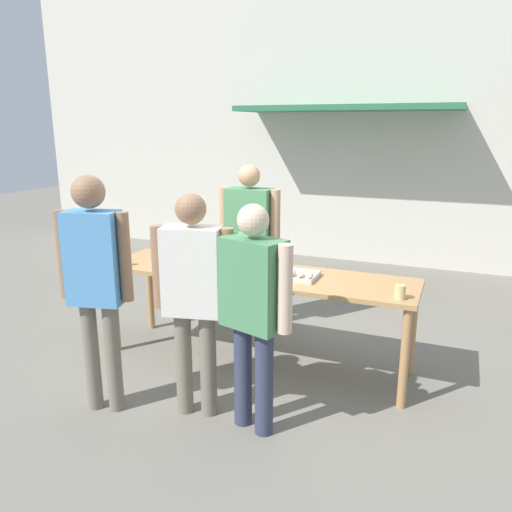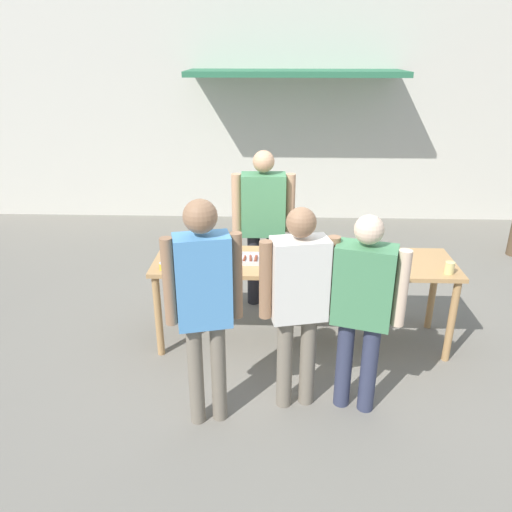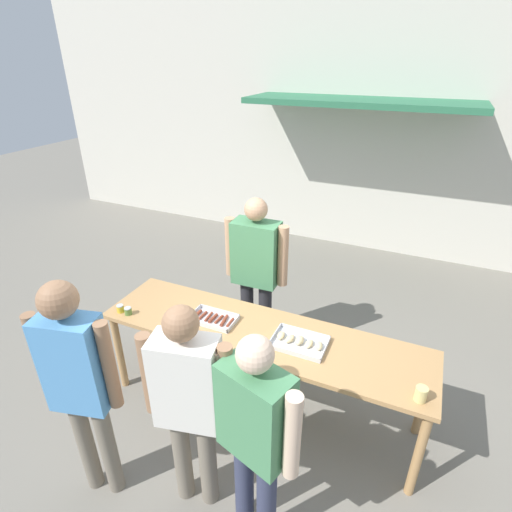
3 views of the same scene
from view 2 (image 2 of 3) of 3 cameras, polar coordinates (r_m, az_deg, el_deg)
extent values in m
plane|color=slate|center=(5.19, 5.10, -9.49)|extent=(24.00, 24.00, 0.00)
cube|color=beige|center=(8.40, 4.34, 19.30)|extent=(12.00, 0.12, 4.50)
cube|color=#2D704C|center=(7.84, 4.52, 20.13)|extent=(3.20, 1.00, 0.08)
cube|color=tan|center=(4.78, 5.46, -0.75)|extent=(2.87, 0.73, 0.04)
cylinder|color=tan|center=(4.83, -11.09, -6.74)|extent=(0.07, 0.07, 0.84)
cylinder|color=tan|center=(4.99, 21.44, -6.96)|extent=(0.07, 0.07, 0.84)
cylinder|color=tan|center=(5.34, -9.72, -3.57)|extent=(0.07, 0.07, 0.84)
cylinder|color=tan|center=(5.49, 19.54, -3.87)|extent=(0.07, 0.07, 0.84)
cube|color=silver|center=(4.75, 0.00, -0.51)|extent=(0.41, 0.25, 0.01)
cube|color=silver|center=(4.63, -0.05, -0.85)|extent=(0.41, 0.01, 0.03)
cube|color=silver|center=(4.85, 0.05, 0.28)|extent=(0.41, 0.01, 0.03)
cube|color=silver|center=(4.75, -2.42, -0.24)|extent=(0.01, 0.25, 0.03)
cube|color=silver|center=(4.74, 2.43, -0.31)|extent=(0.01, 0.25, 0.03)
cylinder|color=brown|center=(4.74, -1.98, -0.32)|extent=(0.04, 0.13, 0.03)
cylinder|color=brown|center=(4.75, -1.32, -0.30)|extent=(0.03, 0.12, 0.02)
cylinder|color=brown|center=(4.75, -0.63, -0.29)|extent=(0.03, 0.14, 0.02)
cylinder|color=brown|center=(4.74, -0.03, -0.32)|extent=(0.04, 0.13, 0.03)
cylinder|color=brown|center=(4.75, 0.62, -0.30)|extent=(0.03, 0.12, 0.02)
cylinder|color=brown|center=(4.75, 1.26, -0.29)|extent=(0.05, 0.15, 0.03)
cylinder|color=brown|center=(4.75, 1.98, -0.32)|extent=(0.03, 0.12, 0.02)
cube|color=silver|center=(4.79, 9.64, -0.64)|extent=(0.44, 0.31, 0.01)
cube|color=silver|center=(4.64, 9.88, -1.15)|extent=(0.44, 0.01, 0.03)
cube|color=silver|center=(4.92, 9.45, 0.29)|extent=(0.44, 0.01, 0.03)
cube|color=silver|center=(4.76, 7.05, -0.37)|extent=(0.01, 0.31, 0.03)
cube|color=silver|center=(4.82, 12.22, -0.44)|extent=(0.01, 0.31, 0.03)
ellipsoid|color=beige|center=(4.77, 7.70, -0.29)|extent=(0.07, 0.11, 0.04)
ellipsoid|color=beige|center=(4.77, 8.69, -0.35)|extent=(0.08, 0.12, 0.04)
ellipsoid|color=beige|center=(4.78, 9.66, -0.27)|extent=(0.07, 0.11, 0.06)
ellipsoid|color=beige|center=(4.80, 10.62, -0.37)|extent=(0.06, 0.11, 0.04)
ellipsoid|color=beige|center=(4.81, 11.58, -0.31)|extent=(0.08, 0.11, 0.05)
cylinder|color=gold|center=(4.63, -10.61, -1.19)|extent=(0.07, 0.07, 0.06)
cylinder|color=#B2B2B7|center=(4.62, -10.64, -0.79)|extent=(0.06, 0.06, 0.01)
cylinder|color=#567A38|center=(4.61, -9.50, -1.23)|extent=(0.07, 0.07, 0.06)
cylinder|color=#B2B2B7|center=(4.60, -9.53, -0.83)|extent=(0.06, 0.06, 0.01)
cylinder|color=#DBC67A|center=(4.79, 21.25, -1.27)|extent=(0.08, 0.08, 0.11)
cylinder|color=#232328|center=(5.68, -0.27, -1.48)|extent=(0.14, 0.14, 0.85)
cylinder|color=#232328|center=(5.68, 1.87, -1.49)|extent=(0.14, 0.14, 0.85)
cube|color=#478456|center=(5.41, 0.85, 5.89)|extent=(0.48, 0.27, 0.67)
sphere|color=tan|center=(5.29, 0.87, 10.76)|extent=(0.23, 0.23, 0.23)
cylinder|color=tan|center=(5.41, -2.23, 6.06)|extent=(0.11, 0.11, 0.64)
cylinder|color=tan|center=(5.42, 3.92, 6.04)|extent=(0.11, 0.11, 0.64)
cylinder|color=#756B5B|center=(3.98, -4.29, -13.04)|extent=(0.12, 0.12, 0.88)
cylinder|color=#756B5B|center=(3.97, -6.88, -13.30)|extent=(0.12, 0.12, 0.88)
cube|color=#5193D1|center=(3.57, -6.06, -2.89)|extent=(0.43, 0.30, 0.70)
sphere|color=#936B4C|center=(3.39, -6.40, 4.53)|extent=(0.24, 0.24, 0.24)
cylinder|color=#936B4C|center=(3.59, -2.26, -2.31)|extent=(0.09, 0.09, 0.66)
cylinder|color=#936B4C|center=(3.55, -9.94, -2.96)|extent=(0.09, 0.09, 0.66)
cylinder|color=#333851|center=(4.18, 12.77, -12.33)|extent=(0.13, 0.13, 0.80)
cylinder|color=#333851|center=(4.20, 10.03, -11.94)|extent=(0.13, 0.13, 0.80)
cube|color=#478456|center=(3.83, 12.23, -3.28)|extent=(0.49, 0.36, 0.63)
sphere|color=beige|center=(3.66, 12.80, 2.96)|extent=(0.22, 0.22, 0.22)
cylinder|color=beige|center=(3.81, 16.28, -3.59)|extent=(0.10, 0.10, 0.60)
cylinder|color=beige|center=(3.85, 8.27, -2.53)|extent=(0.10, 0.10, 0.60)
cylinder|color=#756B5B|center=(4.17, 5.89, -11.73)|extent=(0.13, 0.13, 0.82)
cylinder|color=#756B5B|center=(4.13, 3.29, -12.05)|extent=(0.13, 0.13, 0.82)
cube|color=silver|center=(3.78, 4.95, -2.68)|extent=(0.46, 0.32, 0.65)
sphere|color=#936B4C|center=(3.60, 5.19, 3.84)|extent=(0.22, 0.22, 0.22)
cylinder|color=#936B4C|center=(3.84, 8.69, -2.13)|extent=(0.10, 0.10, 0.62)
cylinder|color=#936B4C|center=(3.71, 1.08, -2.78)|extent=(0.10, 0.10, 0.62)
camera|label=1|loc=(2.07, 75.20, -12.02)|focal=35.00mm
camera|label=3|loc=(2.32, 42.45, 23.27)|focal=28.00mm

